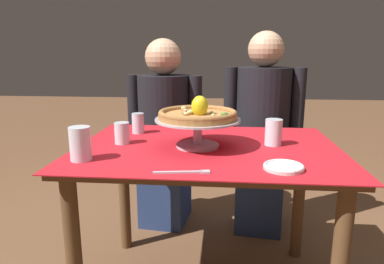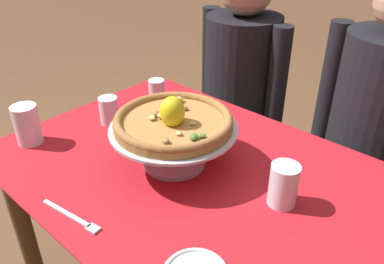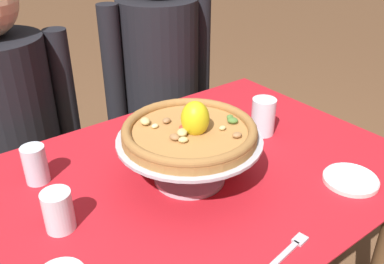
# 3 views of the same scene
# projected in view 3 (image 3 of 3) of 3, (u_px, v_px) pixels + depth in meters

# --- Properties ---
(dining_table) EXTENTS (1.12, 0.82, 0.71)m
(dining_table) POSITION_uv_depth(u_px,v_px,m) (199.00, 204.00, 1.17)
(dining_table) COLOR brown
(dining_table) RESTS_ON ground
(pizza_stand) EXTENTS (0.36, 0.36, 0.12)m
(pizza_stand) POSITION_uv_depth(u_px,v_px,m) (190.00, 151.00, 1.04)
(pizza_stand) COLOR #B7B7C1
(pizza_stand) RESTS_ON dining_table
(pizza) EXTENTS (0.33, 0.33, 0.10)m
(pizza) POSITION_uv_depth(u_px,v_px,m) (190.00, 130.00, 1.01)
(pizza) COLOR #AD753D
(pizza) RESTS_ON pizza_stand
(water_glass_side_left) EXTENTS (0.07, 0.07, 0.10)m
(water_glass_side_left) POSITION_uv_depth(u_px,v_px,m) (59.00, 212.00, 0.90)
(water_glass_side_left) COLOR silver
(water_glass_side_left) RESTS_ON dining_table
(water_glass_side_right) EXTENTS (0.07, 0.07, 0.11)m
(water_glass_side_right) POSITION_uv_depth(u_px,v_px,m) (263.00, 118.00, 1.27)
(water_glass_side_right) COLOR white
(water_glass_side_right) RESTS_ON dining_table
(water_glass_back_left) EXTENTS (0.06, 0.06, 0.10)m
(water_glass_back_left) POSITION_uv_depth(u_px,v_px,m) (36.00, 166.00, 1.05)
(water_glass_back_left) COLOR silver
(water_glass_back_left) RESTS_ON dining_table
(side_plate) EXTENTS (0.14, 0.14, 0.02)m
(side_plate) POSITION_uv_depth(u_px,v_px,m) (351.00, 179.00, 1.07)
(side_plate) COLOR silver
(side_plate) RESTS_ON dining_table
(dinner_fork) EXTENTS (0.19, 0.05, 0.01)m
(dinner_fork) POSITION_uv_depth(u_px,v_px,m) (282.00, 256.00, 0.84)
(dinner_fork) COLOR #B7B7C1
(dinner_fork) RESTS_ON dining_table
(diner_left) EXTENTS (0.48, 0.36, 1.19)m
(diner_left) POSITION_uv_depth(u_px,v_px,m) (15.00, 147.00, 1.49)
(diner_left) COLOR navy
(diner_left) RESTS_ON ground
(diner_right) EXTENTS (0.48, 0.36, 1.23)m
(diner_right) POSITION_uv_depth(u_px,v_px,m) (161.00, 102.00, 1.79)
(diner_right) COLOR navy
(diner_right) RESTS_ON ground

